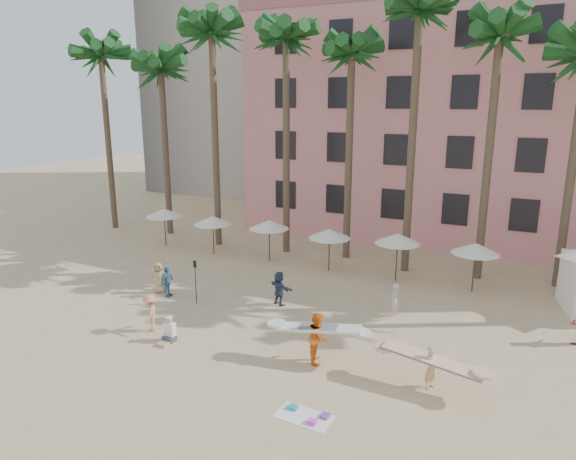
# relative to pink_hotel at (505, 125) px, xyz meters

# --- Properties ---
(ground) EXTENTS (120.00, 120.00, 0.00)m
(ground) POSITION_rel_pink_hotel_xyz_m (-7.00, -26.00, -8.00)
(ground) COLOR #D1B789
(ground) RESTS_ON ground
(pink_hotel) EXTENTS (35.00, 14.00, 16.00)m
(pink_hotel) POSITION_rel_pink_hotel_xyz_m (0.00, 0.00, 0.00)
(pink_hotel) COLOR pink
(pink_hotel) RESTS_ON ground
(palm_row) EXTENTS (44.40, 5.40, 16.30)m
(palm_row) POSITION_rel_pink_hotel_xyz_m (-6.49, -11.00, 4.97)
(palm_row) COLOR brown
(palm_row) RESTS_ON ground
(umbrella_row) EXTENTS (22.50, 2.70, 2.73)m
(umbrella_row) POSITION_rel_pink_hotel_xyz_m (-10.00, -13.50, -5.67)
(umbrella_row) COLOR #332B23
(umbrella_row) RESTS_ON ground
(beach_towel) EXTENTS (1.86, 1.11, 0.14)m
(beach_towel) POSITION_rel_pink_hotel_xyz_m (-3.39, -27.24, -7.97)
(beach_towel) COLOR white
(beach_towel) RESTS_ON ground
(carrier_yellow) EXTENTS (3.49, 1.11, 1.55)m
(carrier_yellow) POSITION_rel_pink_hotel_xyz_m (-0.17, -23.81, -7.09)
(carrier_yellow) COLOR tan
(carrier_yellow) RESTS_ON ground
(carrier_white) EXTENTS (3.34, 1.37, 1.97)m
(carrier_white) POSITION_rel_pink_hotel_xyz_m (-4.43, -23.77, -6.96)
(carrier_white) COLOR orange
(carrier_white) RESTS_ON ground
(beachgoers) EXTENTS (20.20, 7.88, 1.78)m
(beachgoers) POSITION_rel_pink_hotel_xyz_m (-7.55, -20.42, -7.16)
(beachgoers) COLOR brown
(beachgoers) RESTS_ON ground
(paddle) EXTENTS (0.18, 0.04, 2.23)m
(paddle) POSITION_rel_pink_hotel_xyz_m (-12.01, -21.07, -6.59)
(paddle) COLOR black
(paddle) RESTS_ON ground
(seated_man) EXTENTS (0.47, 0.83, 1.07)m
(seated_man) POSITION_rel_pink_hotel_xyz_m (-10.61, -24.95, -7.63)
(seated_man) COLOR #3F3F4C
(seated_man) RESTS_ON ground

